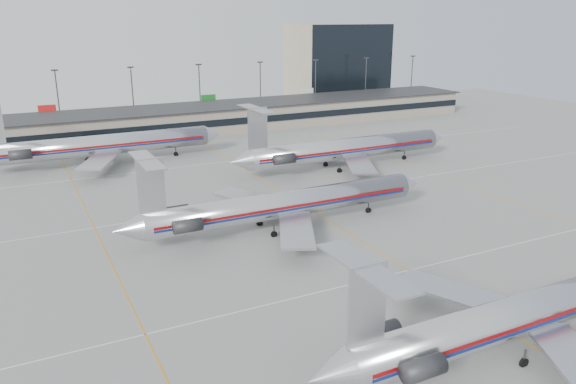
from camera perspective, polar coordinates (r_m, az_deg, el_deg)
ground at (r=59.40m, az=18.30°, el=-11.26°), size 260.00×260.00×0.00m
apron_markings at (r=65.91m, az=12.21°, el=-7.76°), size 160.00×0.15×0.02m
terminal at (r=141.33m, az=-10.56°, el=7.23°), size 162.00×17.00×6.25m
light_mast_row at (r=153.90m, az=-12.19°, el=10.00°), size 163.60×0.40×15.28m
distant_building at (r=192.74m, az=4.95°, el=12.94°), size 30.00×20.00×25.00m
jet_foreground at (r=53.18m, az=22.75°, el=-11.29°), size 43.56×25.65×11.40m
jet_second_row at (r=75.27m, az=-0.86°, el=-1.30°), size 45.24×26.64×11.84m
jet_third_row at (r=106.22m, az=5.56°, el=4.39°), size 46.97×28.89×12.84m
jet_back_row at (r=114.52m, az=-18.64°, el=4.55°), size 47.93×29.48×13.11m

